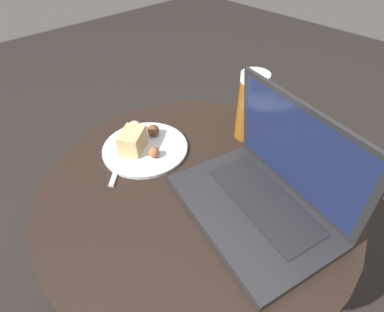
# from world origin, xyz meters

# --- Properties ---
(ground_plane) EXTENTS (6.00, 6.00, 0.00)m
(ground_plane) POSITION_xyz_m (0.00, 0.00, 0.00)
(ground_plane) COLOR black
(table) EXTENTS (0.74, 0.74, 0.57)m
(table) POSITION_xyz_m (0.00, 0.00, 0.41)
(table) COLOR #515156
(table) RESTS_ON ground_plane
(laptop) EXTENTS (0.39, 0.31, 0.25)m
(laptop) POSITION_xyz_m (0.15, 0.06, 0.62)
(laptop) COLOR #232326
(laptop) RESTS_ON table
(beer_glass) EXTENTS (0.07, 0.07, 0.19)m
(beer_glass) POSITION_xyz_m (-0.04, 0.24, 0.66)
(beer_glass) COLOR brown
(beer_glass) RESTS_ON table
(snack_plate) EXTENTS (0.23, 0.23, 0.06)m
(snack_plate) POSITION_xyz_m (-0.19, -0.01, 0.58)
(snack_plate) COLOR silver
(snack_plate) RESTS_ON table
(fork) EXTENTS (0.13, 0.13, 0.00)m
(fork) POSITION_xyz_m (-0.20, -0.08, 0.57)
(fork) COLOR silver
(fork) RESTS_ON table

